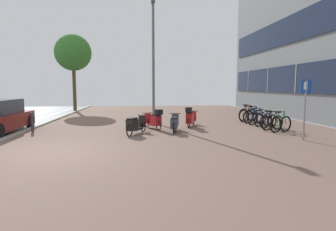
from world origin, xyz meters
name	(u,v)px	position (x,y,z in m)	size (l,w,h in m)	color
ground	(97,154)	(1.43, 0.00, -0.02)	(21.00, 40.00, 0.13)	#2D2E39
bicycle_rack_00	(281,124)	(8.95, 3.18, 0.35)	(1.29, 0.58, 1.00)	black
bicycle_rack_01	(272,122)	(8.86, 3.78, 0.34)	(1.30, 0.56, 0.96)	black
bicycle_rack_02	(268,121)	(8.96, 4.38, 0.33)	(1.16, 0.65, 0.93)	black
bicycle_rack_03	(263,119)	(8.97, 4.98, 0.33)	(1.21, 0.59, 0.94)	black
bicycle_rack_04	(257,118)	(8.91, 5.58, 0.34)	(1.29, 0.59, 0.97)	black
bicycle_rack_05	(253,116)	(8.95, 6.18, 0.36)	(1.38, 0.56, 1.03)	black
bicycle_rack_06	(248,115)	(8.92, 6.78, 0.35)	(1.32, 0.58, 1.01)	black
bicycle_rack_07	(247,114)	(9.07, 7.39, 0.36)	(1.30, 0.78, 1.03)	black
scooter_near	(155,120)	(3.40, 4.47, 0.44)	(0.94, 1.57, 0.99)	black
scooter_mid	(135,125)	(2.50, 3.15, 0.39)	(0.94, 1.61, 0.78)	black
scooter_far	(174,123)	(4.23, 3.59, 0.38)	(0.64, 1.79, 0.79)	black
scooter_extra	(190,118)	(5.22, 5.09, 0.46)	(0.91, 1.72, 1.03)	black
parking_sign	(305,103)	(8.82, 1.26, 1.41)	(0.40, 0.07, 2.26)	gray
lamp_post	(153,56)	(3.45, 6.58, 3.62)	(0.20, 0.52, 6.58)	slate
street_tree	(73,53)	(-2.59, 14.50, 4.66)	(2.88, 2.88, 6.13)	brown
bollard_far	(32,122)	(-2.05, 4.25, 0.44)	(0.12, 0.12, 0.88)	#38383D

